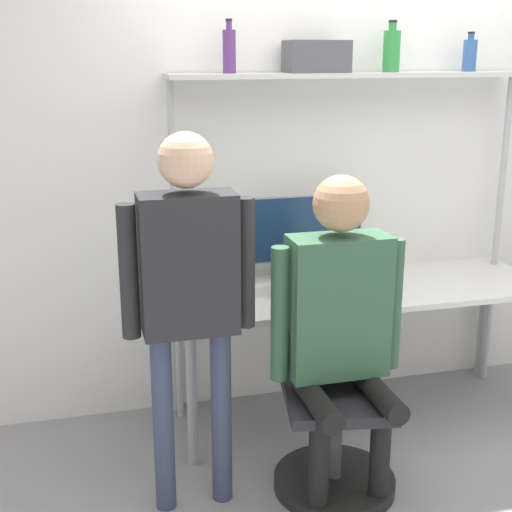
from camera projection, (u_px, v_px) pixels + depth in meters
ground_plane at (380, 444)px, 3.66m from camera, size 12.00×12.00×0.00m
wall_back at (337, 162)px, 3.96m from camera, size 8.00×0.06×2.70m
desk at (358, 300)px, 3.81m from camera, size 2.03×0.68×0.74m
shelf_unit at (350, 125)px, 3.75m from camera, size 1.93×0.25×1.84m
monitor at (305, 232)px, 3.83m from camera, size 0.66×0.20×0.48m
laptop at (306, 286)px, 3.61m from camera, size 0.33×0.23×0.23m
cell_phone at (366, 298)px, 3.61m from camera, size 0.07×0.15×0.01m
office_chair at (334, 428)px, 3.26m from camera, size 0.56×0.56×0.93m
person_seated at (340, 312)px, 3.06m from camera, size 0.60×0.48×1.46m
person_standing at (189, 279)px, 2.91m from camera, size 0.56×0.22×1.65m
bottle_green at (392, 50)px, 3.69m from camera, size 0.09×0.09×0.26m
bottle_purple at (229, 50)px, 3.48m from camera, size 0.07×0.07×0.26m
bottle_blue at (470, 55)px, 3.81m from camera, size 0.07×0.07×0.20m
storage_box at (316, 57)px, 3.60m from camera, size 0.31×0.20×0.16m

